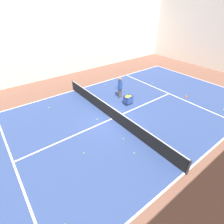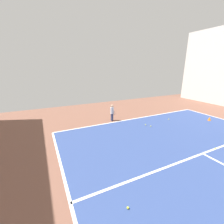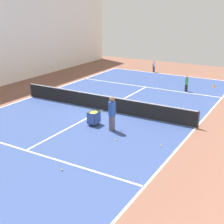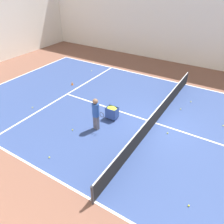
{
  "view_description": "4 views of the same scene",
  "coord_description": "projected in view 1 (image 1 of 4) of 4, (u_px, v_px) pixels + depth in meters",
  "views": [
    {
      "loc": [
        8.13,
        -6.24,
        7.17
      ],
      "look_at": [
        0.0,
        0.0,
        0.58
      ],
      "focal_mm": 28.0,
      "sensor_mm": 36.0,
      "label": 1
    },
    {
      "loc": [
        6.26,
        -3.01,
        3.72
      ],
      "look_at": [
        1.76,
        -12.25,
        0.66
      ],
      "focal_mm": 24.0,
      "sensor_mm": 36.0,
      "label": 2
    },
    {
      "loc": [
        -9.76,
        15.57,
        6.28
      ],
      "look_at": [
        -2.16,
        2.52,
        1.01
      ],
      "focal_mm": 50.0,
      "sensor_mm": 36.0,
      "label": 3
    },
    {
      "loc": [
        -9.76,
        -3.18,
        7.17
      ],
      "look_at": [
        -0.89,
        2.32,
        0.44
      ],
      "focal_mm": 35.0,
      "sensor_mm": 36.0,
      "label": 4
    }
  ],
  "objects": [
    {
      "name": "tennis_ball_15",
      "position": [
        105.0,
        85.0,
        17.46
      ],
      "size": [
        0.07,
        0.07,
        0.07
      ],
      "primitive_type": "sphere",
      "color": "yellow",
      "rests_on": "ground"
    },
    {
      "name": "tennis_ball_0",
      "position": [
        134.0,
        153.0,
        9.64
      ],
      "size": [
        0.07,
        0.07,
        0.07
      ],
      "primitive_type": "sphere",
      "color": "yellow",
      "rests_on": "ground"
    },
    {
      "name": "ground_plane",
      "position": [
        112.0,
        119.0,
        12.49
      ],
      "size": [
        36.4,
        36.4,
        0.0
      ],
      "primitive_type": "plane",
      "color": "brown"
    },
    {
      "name": "line_centre_service",
      "position": [
        112.0,
        119.0,
        12.49
      ],
      "size": [
        0.1,
        13.09,
        0.0
      ],
      "primitive_type": "cube",
      "color": "white",
      "rests_on": "ground"
    },
    {
      "name": "training_cone_1",
      "position": [
        186.0,
        96.0,
        15.23
      ],
      "size": [
        0.17,
        0.17,
        0.26
      ],
      "primitive_type": "cone",
      "color": "orange",
      "rests_on": "ground"
    },
    {
      "name": "tennis_ball_9",
      "position": [
        9.0,
        152.0,
        9.74
      ],
      "size": [
        0.07,
        0.07,
        0.07
      ],
      "primitive_type": "sphere",
      "color": "yellow",
      "rests_on": "ground"
    },
    {
      "name": "tennis_ball_4",
      "position": [
        223.0,
        109.0,
        13.5
      ],
      "size": [
        0.07,
        0.07,
        0.07
      ],
      "primitive_type": "sphere",
      "color": "yellow",
      "rests_on": "ground"
    },
    {
      "name": "tennis_ball_10",
      "position": [
        152.0,
        83.0,
        17.82
      ],
      "size": [
        0.07,
        0.07,
        0.07
      ],
      "primitive_type": "sphere",
      "color": "yellow",
      "rests_on": "ground"
    },
    {
      "name": "tennis_ball_11",
      "position": [
        97.0,
        119.0,
        12.38
      ],
      "size": [
        0.07,
        0.07,
        0.07
      ],
      "primitive_type": "sphere",
      "color": "yellow",
      "rests_on": "ground"
    },
    {
      "name": "tennis_ball_2",
      "position": [
        190.0,
        103.0,
        14.31
      ],
      "size": [
        0.07,
        0.07,
        0.07
      ],
      "primitive_type": "sphere",
      "color": "yellow",
      "rests_on": "ground"
    },
    {
      "name": "tennis_ball_16",
      "position": [
        123.0,
        139.0,
        10.64
      ],
      "size": [
        0.07,
        0.07,
        0.07
      ],
      "primitive_type": "sphere",
      "color": "yellow",
      "rests_on": "ground"
    },
    {
      "name": "line_service_far",
      "position": [
        169.0,
        94.0,
        15.84
      ],
      "size": [
        11.73,
        0.1,
        0.0
      ],
      "primitive_type": "cube",
      "color": "white",
      "rests_on": "ground"
    },
    {
      "name": "coach_at_net",
      "position": [
        120.0,
        86.0,
        14.65
      ],
      "size": [
        0.41,
        0.71,
        1.84
      ],
      "rotation": [
        0.0,
        0.0,
        -1.68
      ],
      "color": "#4C4C56",
      "rests_on": "ground"
    },
    {
      "name": "tennis_ball_17",
      "position": [
        123.0,
        91.0,
        16.26
      ],
      "size": [
        0.07,
        0.07,
        0.07
      ],
      "primitive_type": "sphere",
      "color": "yellow",
      "rests_on": "ground"
    },
    {
      "name": "ball_cart",
      "position": [
        128.0,
        98.0,
        13.99
      ],
      "size": [
        0.48,
        0.64,
        0.76
      ],
      "color": "#2D478C",
      "rests_on": "ground"
    },
    {
      "name": "court_playing_area",
      "position": [
        112.0,
        119.0,
        12.49
      ],
      "size": [
        11.73,
        23.8,
        0.0
      ],
      "color": "navy",
      "rests_on": "ground"
    },
    {
      "name": "tennis_net",
      "position": [
        112.0,
        113.0,
        12.22
      ],
      "size": [
        12.03,
        0.1,
        0.96
      ],
      "color": "#2D2D33",
      "rests_on": "ground"
    },
    {
      "name": "hall_enclosure_left",
      "position": [
        49.0,
        41.0,
        17.27
      ],
      "size": [
        0.15,
        32.7,
        7.57
      ],
      "color": "silver",
      "rests_on": "ground"
    },
    {
      "name": "line_sideline_left",
      "position": [
        74.0,
        90.0,
        16.4
      ],
      "size": [
        0.1,
        23.8,
        0.0
      ],
      "primitive_type": "cube",
      "color": "white",
      "rests_on": "ground"
    },
    {
      "name": "line_service_near",
      "position": [
        13.0,
        162.0,
        9.14
      ],
      "size": [
        11.73,
        0.1,
        0.0
      ],
      "primitive_type": "cube",
      "color": "white",
      "rests_on": "ground"
    },
    {
      "name": "line_baseline_far",
      "position": [
        201.0,
        80.0,
        18.58
      ],
      "size": [
        11.73,
        0.1,
        0.0
      ],
      "primitive_type": "cube",
      "color": "white",
      "rests_on": "ground"
    },
    {
      "name": "tennis_ball_8",
      "position": [
        132.0,
        127.0,
        11.65
      ],
      "size": [
        0.07,
        0.07,
        0.07
      ],
      "primitive_type": "sphere",
      "color": "yellow",
      "rests_on": "ground"
    },
    {
      "name": "line_sideline_right",
      "position": [
        185.0,
        173.0,
        8.58
      ],
      "size": [
        0.1,
        23.8,
        0.0
      ],
      "primitive_type": "cube",
      "color": "white",
      "rests_on": "ground"
    },
    {
      "name": "tennis_ball_6",
      "position": [
        49.0,
        107.0,
        13.74
      ],
      "size": [
        0.07,
        0.07,
        0.07
      ],
      "primitive_type": "sphere",
      "color": "yellow",
      "rests_on": "ground"
    },
    {
      "name": "tennis_ball_3",
      "position": [
        84.0,
        153.0,
        9.65
      ],
      "size": [
        0.07,
        0.07,
        0.07
      ],
      "primitive_type": "sphere",
      "color": "yellow",
      "rests_on": "ground"
    }
  ]
}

